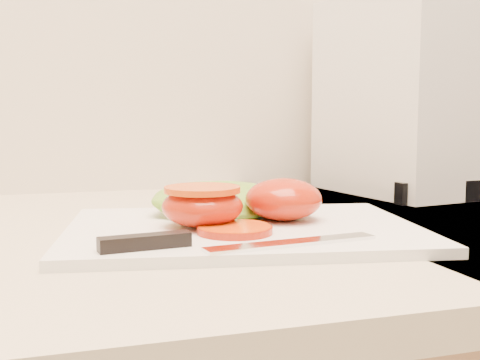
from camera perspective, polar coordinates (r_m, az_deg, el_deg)
name	(u,v)px	position (r m, az deg, el deg)	size (l,w,h in m)	color
cutting_board	(243,230)	(0.61, 0.28, -4.77)	(0.35, 0.25, 0.01)	white
tomato_half_dome	(284,199)	(0.64, 4.15, -1.82)	(0.08, 0.08, 0.04)	#B5250C
tomato_half_cut	(202,205)	(0.60, -3.58, -2.35)	(0.08, 0.08, 0.04)	#B5250C
tomato_slice_0	(235,230)	(0.57, -0.50, -4.73)	(0.07, 0.07, 0.01)	#DC5E0F
tomato_slice_1	(238,228)	(0.58, -0.21, -4.54)	(0.06, 0.06, 0.01)	#DC5E0F
lettuce_leaf_0	(221,201)	(0.68, -1.77, -1.97)	(0.16, 0.11, 0.03)	#84AB2D
lettuce_leaf_1	(259,201)	(0.69, 1.83, -1.99)	(0.12, 0.09, 0.03)	#84AB2D
knife	(204,242)	(0.51, -3.45, -5.91)	(0.24, 0.05, 0.01)	silver
appliance	(411,95)	(0.97, 15.90, 7.73)	(0.20, 0.25, 0.30)	white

